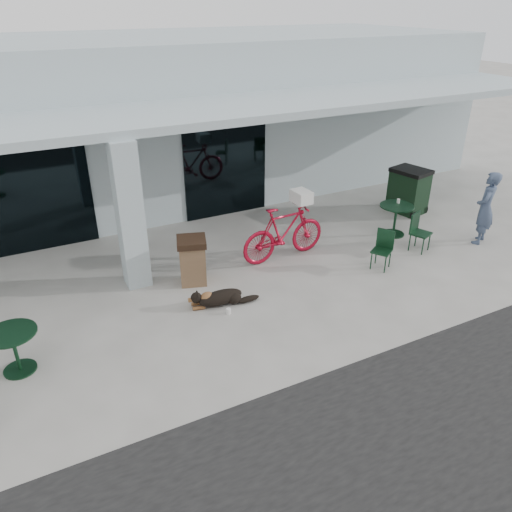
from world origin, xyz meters
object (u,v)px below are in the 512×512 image
cafe_table_near (16,352)px  wheeled_bin (408,191)px  person (485,208)px  bicycle (284,232)px  cafe_chair_far_a (421,233)px  cafe_chair_far_b (382,250)px  cafe_table_far (395,220)px  dog (221,297)px  trash_receptacle (193,261)px

cafe_table_near → wheeled_bin: wheeled_bin is taller
cafe_table_near → person: (10.71, 0.02, 0.53)m
bicycle → cafe_chair_far_a: size_ratio=2.33×
cafe_table_near → cafe_chair_far_b: bearing=0.5°
cafe_table_near → wheeled_bin: size_ratio=0.65×
cafe_table_near → cafe_table_far: bearing=8.4°
cafe_table_far → cafe_chair_far_b: (-1.50, -1.28, 0.04)m
cafe_table_near → cafe_chair_far_a: cafe_chair_far_a is taller
cafe_table_far → wheeled_bin: size_ratio=0.69×
bicycle → cafe_chair_far_b: 2.25m
dog → cafe_chair_far_a: (5.26, 0.03, 0.29)m
dog → cafe_chair_far_b: bearing=7.2°
cafe_table_far → cafe_chair_far_a: 1.00m
bicycle → cafe_table_far: bicycle is taller
cafe_table_far → trash_receptacle: 5.50m
cafe_table_far → trash_receptacle: bearing=179.2°
cafe_table_near → cafe_chair_far_a: (9.02, 0.35, 0.09)m
cafe_chair_far_a → cafe_chair_far_b: 1.45m
cafe_table_near → cafe_chair_far_b: cafe_chair_far_b is taller
cafe_table_near → cafe_chair_far_b: (7.60, 0.07, 0.06)m
dog → cafe_table_near: 3.78m
cafe_table_far → cafe_table_near: bearing=-171.6°
bicycle → trash_receptacle: 2.30m
cafe_table_near → trash_receptacle: 3.87m
cafe_chair_far_a → dog: bearing=159.2°
bicycle → wheeled_bin: 4.68m
person → wheeled_bin: person is taller
cafe_table_far → trash_receptacle: size_ratio=0.84×
bicycle → dog: 2.49m
cafe_table_far → cafe_chair_far_a: size_ratio=0.92×
dog → wheeled_bin: size_ratio=0.85×
person → trash_receptacle: bearing=-39.6°
cafe_chair_far_a → wheeled_bin: bearing=33.7°
cafe_table_far → person: size_ratio=0.47×
cafe_chair_far_b → wheeled_bin: size_ratio=0.71×
wheeled_bin → dog: bearing=-175.5°
bicycle → trash_receptacle: size_ratio=2.11×
cafe_table_far → cafe_chair_far_b: 1.97m
bicycle → cafe_chair_far_b: size_ratio=2.44×
dog → cafe_table_far: bearing=21.8°
cafe_table_far → person: 2.15m
cafe_chair_far_b → wheeled_bin: bearing=97.5°
cafe_chair_far_a → wheeled_bin: (1.46, 2.07, 0.16)m
dog → trash_receptacle: 1.16m
cafe_chair_far_a → cafe_table_far: bearing=64.4°
bicycle → cafe_chair_far_a: (3.12, -1.17, -0.19)m
cafe_chair_far_a → person: 1.78m
bicycle → dog: size_ratio=2.05×
cafe_chair_far_a → wheeled_bin: 2.54m
bicycle → person: (4.81, -1.50, 0.26)m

